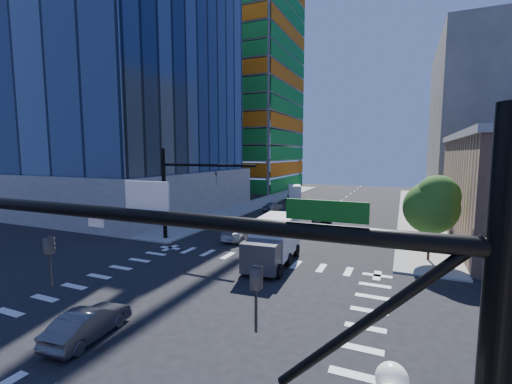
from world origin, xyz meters
The scene contains 14 objects.
ground centered at (0.00, 0.00, 0.00)m, with size 160.00×160.00×0.00m, color black.
road_markings centered at (0.00, 0.00, 0.01)m, with size 20.00×20.00×0.01m, color silver.
sidewalk_ne centered at (12.50, 40.00, 0.07)m, with size 5.00×60.00×0.15m, color #999791.
sidewalk_nw centered at (-12.50, 40.00, 0.07)m, with size 5.00×60.00×0.15m, color #999791.
construction_building centered at (-27.41, 61.93, 24.61)m, with size 25.16×34.50×70.60m.
signal_mast_nw centered at (-10.00, 11.50, 5.49)m, with size 10.20×0.40×9.00m.
tree_south centered at (12.63, 13.90, 4.69)m, with size 4.16×4.16×6.82m.
tree_north centered at (12.93, 25.90, 3.99)m, with size 3.54×3.52×5.78m.
car_nb_far centered at (2.46, 21.28, 0.69)m, with size 2.29×4.97×1.38m, color black.
car_sb_near centered at (-4.22, 14.40, 0.76)m, with size 2.12×5.20×1.51m, color silver.
car_sb_mid centered at (-7.53, 31.92, 0.72)m, with size 1.70×4.22×1.44m, color gray.
car_sb_cross centered at (-2.82, -5.14, 0.72)m, with size 1.52×4.37×1.44m, color #47474B.
box_truck_near centered at (1.29, 8.22, 1.58)m, with size 3.35×6.99×3.57m.
box_truck_far centered at (-8.32, 45.29, 1.26)m, with size 4.08×5.89×2.85m.
Camera 1 is at (10.43, -15.97, 8.60)m, focal length 24.00 mm.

